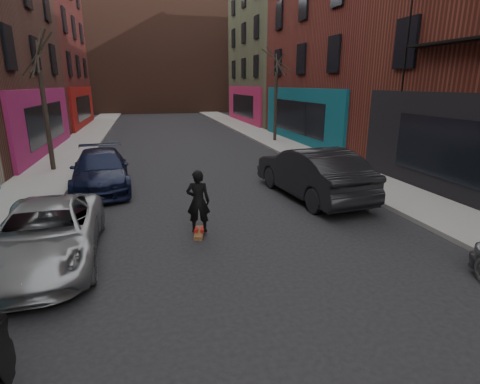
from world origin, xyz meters
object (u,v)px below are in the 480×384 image
parked_left_end (101,170)px  parked_left_far (46,234)px  parked_right_end (311,172)px  tree_left_far (43,93)px  skateboarder (198,201)px  skateboard (199,233)px  tree_right_far (276,87)px

parked_left_end → parked_left_far: bearing=-99.9°
parked_left_end → parked_right_end: (7.09, -2.82, 0.16)m
tree_left_far → parked_left_far: tree_left_far is taller
skateboarder → parked_right_end: bearing=-137.2°
skateboard → tree_left_far: bearing=133.5°
tree_left_far → tree_right_far: 13.78m
tree_right_far → parked_left_end: (-10.05, -9.40, -2.83)m
parked_left_end → skateboard: (2.87, -5.29, -0.65)m
skateboard → parked_left_far: bearing=-156.3°
tree_left_far → skateboarder: tree_left_far is taller
parked_left_far → parked_right_end: size_ratio=0.89×
parked_right_end → tree_left_far: bearing=-39.7°
tree_left_far → skateboard: size_ratio=8.12×
parked_left_end → skateboarder: 6.02m
parked_left_end → skateboarder: skateboarder is taller
parked_left_far → parked_left_end: 5.99m
parked_left_far → parked_left_end: size_ratio=0.96×
parked_left_far → skateboarder: size_ratio=2.86×
tree_right_far → parked_right_end: 12.85m
parked_right_end → skateboard: size_ratio=6.52×
parked_right_end → skateboarder: skateboarder is taller
parked_left_far → skateboard: (3.40, 0.67, -0.59)m
tree_right_far → parked_left_far: size_ratio=1.47×
skateboard → tree_right_far: bearing=76.4°
tree_left_far → tree_right_far: bearing=25.8°
skateboarder → tree_left_far: bearing=-46.5°
tree_right_far → skateboarder: (-7.18, -14.69, -2.62)m
tree_left_far → parked_left_far: 9.92m
tree_right_far → skateboarder: size_ratio=4.20×
tree_left_far → skateboarder: size_ratio=4.01×
parked_left_end → skateboarder: bearing=-66.3°
tree_right_far → skateboard: tree_right_far is taller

